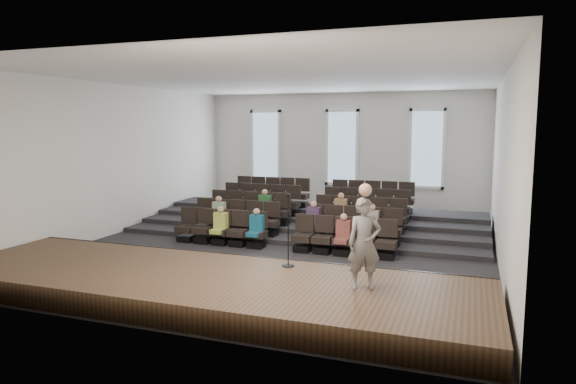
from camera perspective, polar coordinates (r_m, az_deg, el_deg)
name	(u,v)px	position (r m, az deg, el deg)	size (l,w,h in m)	color
ground	(286,245)	(15.73, -0.22, -5.93)	(14.00, 14.00, 0.00)	black
ceiling	(286,78)	(15.38, -0.23, 12.56)	(12.00, 14.00, 0.02)	white
wall_back	(342,152)	(22.07, 6.04, 4.42)	(12.00, 0.04, 5.00)	silver
wall_front	(146,192)	(9.11, -15.51, 0.04)	(12.00, 0.04, 5.00)	silver
wall_left	(119,159)	(18.30, -18.26, 3.49)	(0.04, 14.00, 5.00)	silver
wall_right	(504,169)	(14.45, 22.84, 2.35)	(0.04, 14.00, 5.00)	silver
stage	(204,286)	(11.18, -9.34, -10.27)	(11.80, 3.60, 0.50)	#44341D
stage_lip	(239,265)	(12.69, -5.42, -8.06)	(11.80, 0.06, 0.52)	black
risers	(316,221)	(18.64, 3.12, -3.22)	(11.80, 4.80, 0.60)	black
seating_rows	(302,215)	(17.02, 1.55, -2.57)	(6.80, 4.70, 1.67)	black
windows	(342,148)	(21.99, 6.01, 4.93)	(8.44, 0.10, 3.24)	white
audience	(290,217)	(15.87, 0.17, -2.83)	(5.45, 2.64, 1.10)	#B5C54E
speaker	(364,243)	(9.98, 8.48, -5.67)	(0.64, 0.42, 1.76)	slate
mic_stand	(288,245)	(11.48, 0.02, -5.88)	(0.27, 0.27, 1.64)	black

